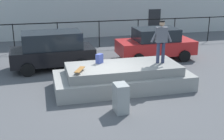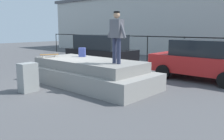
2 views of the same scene
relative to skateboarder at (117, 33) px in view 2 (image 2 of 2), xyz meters
The scene contains 10 objects.
ground_plane 3.17m from the skateboarder, behind, with size 60.00×60.00×0.00m, color #4C4C4F.
concrete_ledge 2.26m from the skateboarder, behind, with size 5.68×2.41×1.01m.
skateboarder is the anchor object (origin of this frame).
skateboard 3.62m from the skateboarder, behind, with size 0.52×0.79×0.12m.
backpack 2.70m from the skateboarder, 166.86° to the left, with size 0.28×0.20×0.39m, color #3F4C99.
car_black_hatchback_near 5.68m from the skateboarder, 140.26° to the left, with size 4.17×2.27×1.88m.
car_red_sedan_mid 4.41m from the skateboarder, 70.44° to the left, with size 4.28×2.18×1.75m.
utility_box 3.48m from the skateboarder, 137.65° to the right, with size 0.44×0.60×1.03m, color gray.
fence_row 7.96m from the skateboarder, 107.73° to the left, with size 24.06×0.06×1.75m.
warehouse_building 14.10m from the skateboarder, 99.86° to the left, with size 33.13×6.33×5.43m.
Camera 2 is at (7.80, -6.02, 2.20)m, focal length 38.14 mm.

